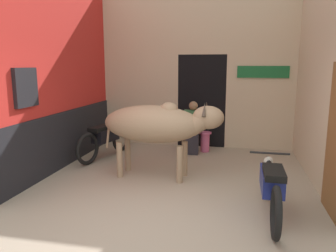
{
  "coord_description": "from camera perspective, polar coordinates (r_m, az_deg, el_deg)",
  "views": [
    {
      "loc": [
        1.04,
        -3.81,
        2.06
      ],
      "look_at": [
        -0.19,
        1.95,
        0.95
      ],
      "focal_mm": 35.0,
      "sensor_mm": 36.0,
      "label": 1
    }
  ],
  "objects": [
    {
      "name": "wall_left_shopfront",
      "position": [
        6.93,
        -18.7,
        9.16
      ],
      "size": [
        0.25,
        4.34,
        4.03
      ],
      "color": "red",
      "rests_on": "ground_plane"
    },
    {
      "name": "wall_back_with_doorway",
      "position": [
        8.47,
        5.44,
        8.17
      ],
      "size": [
        4.78,
        0.93,
        4.03
      ],
      "color": "beige",
      "rests_on": "ground_plane"
    },
    {
      "name": "ground_plane",
      "position": [
        4.45,
        -3.03,
        -16.92
      ],
      "size": [
        30.0,
        30.0,
        0.0
      ],
      "primitive_type": "plane",
      "color": "tan"
    },
    {
      "name": "shopkeeper_seated",
      "position": [
        7.64,
        4.34,
        -0.04
      ],
      "size": [
        0.42,
        0.33,
        1.22
      ],
      "color": "#282833",
      "rests_on": "ground_plane"
    },
    {
      "name": "wall_right_with_door",
      "position": [
        6.1,
        25.95,
        8.87
      ],
      "size": [
        0.22,
        4.34,
        4.03
      ],
      "color": "beige",
      "rests_on": "ground_plane"
    },
    {
      "name": "cow",
      "position": [
        5.93,
        -1.82,
        0.31
      ],
      "size": [
        2.25,
        0.83,
        1.44
      ],
      "color": "tan",
      "rests_on": "ground_plane"
    },
    {
      "name": "motorcycle_near",
      "position": [
        4.76,
        17.58,
        -9.78
      ],
      "size": [
        0.58,
        1.95,
        0.77
      ],
      "color": "black",
      "rests_on": "ground_plane"
    },
    {
      "name": "motorcycle_far",
      "position": [
        7.43,
        -10.82,
        -2.11
      ],
      "size": [
        0.69,
        1.84,
        0.78
      ],
      "color": "black",
      "rests_on": "ground_plane"
    },
    {
      "name": "plastic_stool",
      "position": [
        7.89,
        6.47,
        -2.65
      ],
      "size": [
        0.3,
        0.3,
        0.48
      ],
      "color": "#DB6093",
      "rests_on": "ground_plane"
    }
  ]
}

